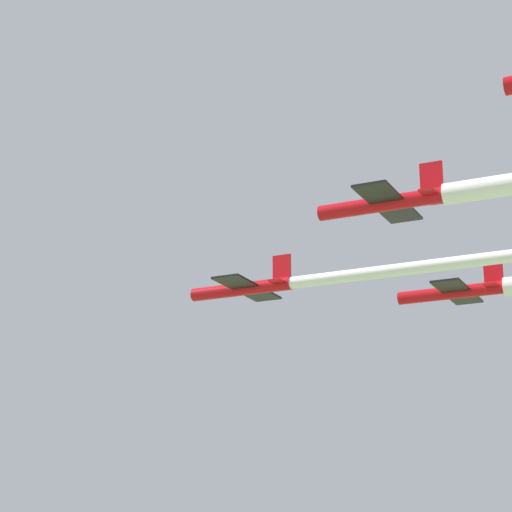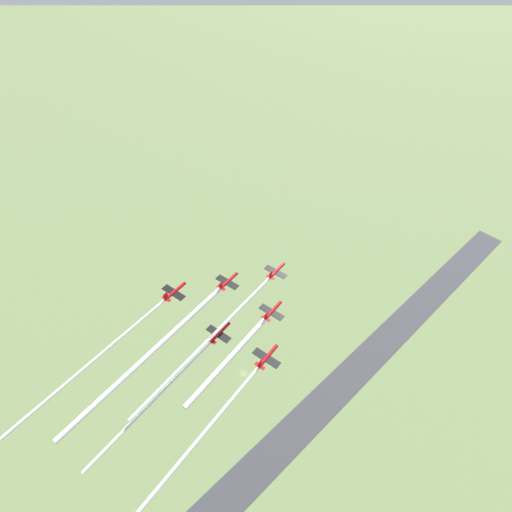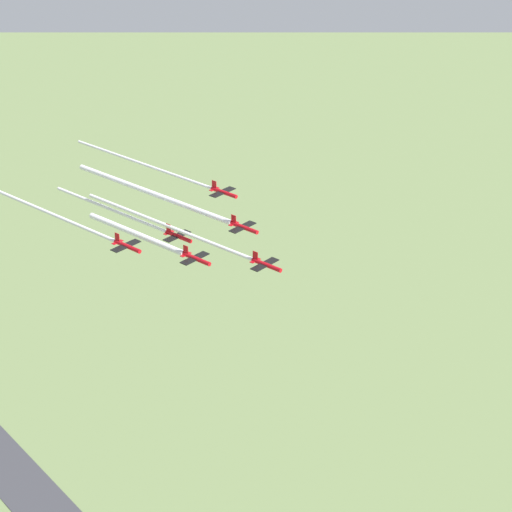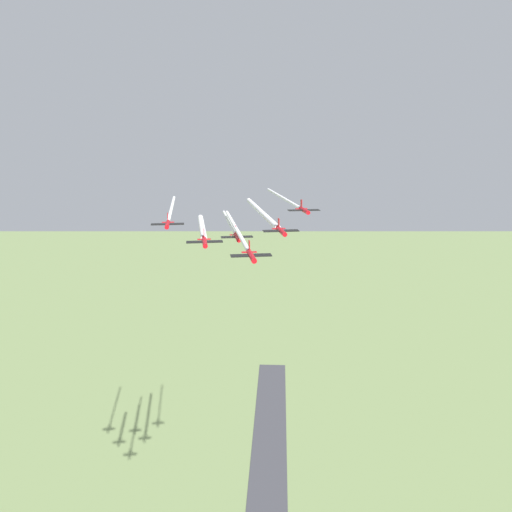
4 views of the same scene
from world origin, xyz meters
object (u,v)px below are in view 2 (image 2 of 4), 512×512
at_px(jet_3, 174,292).
at_px(jet_5, 267,357).
at_px(jet_0, 276,271).
at_px(jet_4, 219,333).
at_px(jet_1, 228,282).
at_px(jet_2, 272,312).

distance_m(jet_3, jet_5, 31.04).
bearing_deg(jet_0, jet_4, -90.00).
bearing_deg(jet_0, jet_3, -120.47).
relative_size(jet_1, jet_3, 1.00).
bearing_deg(jet_0, jet_2, -59.53).
xyz_separation_m(jet_0, jet_5, (24.26, -18.50, 1.69)).
relative_size(jet_0, jet_4, 1.00).
bearing_deg(jet_2, jet_0, 120.47).
xyz_separation_m(jet_3, jet_5, (28.64, 11.69, -2.57)).
distance_m(jet_2, jet_5, 15.34).
bearing_deg(jet_0, jet_5, -59.53).
relative_size(jet_0, jet_5, 1.00).
relative_size(jet_0, jet_3, 1.00).
bearing_deg(jet_0, jet_1, -120.47).
height_order(jet_0, jet_3, jet_3).
height_order(jet_2, jet_5, jet_5).
xyz_separation_m(jet_4, jet_5, (14.32, 5.85, 3.29)).
height_order(jet_0, jet_1, jet_1).
distance_m(jet_1, jet_2, 15.58).
bearing_deg(jet_3, jet_0, 59.53).
relative_size(jet_1, jet_5, 1.00).
distance_m(jet_3, jet_4, 16.54).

